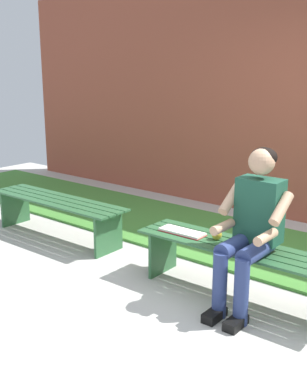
# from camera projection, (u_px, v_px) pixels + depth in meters

# --- Properties ---
(ground_plane) EXTENTS (10.00, 7.00, 0.04)m
(ground_plane) POSITION_uv_depth(u_px,v_px,m) (54.00, 303.00, 3.85)
(ground_plane) COLOR beige
(grass_strip) EXTENTS (9.00, 1.45, 0.03)m
(grass_strip) POSITION_uv_depth(u_px,v_px,m) (199.00, 232.00, 5.41)
(grass_strip) COLOR #478C38
(grass_strip) RESTS_ON ground
(brick_wall) EXTENTS (9.50, 0.24, 2.93)m
(brick_wall) POSITION_uv_depth(u_px,v_px,m) (307.00, 99.00, 5.60)
(brick_wall) COLOR #9E4C38
(brick_wall) RESTS_ON ground
(bench_near) EXTENTS (1.85, 0.45, 0.44)m
(bench_near) POSITION_uv_depth(u_px,v_px,m) (243.00, 258.00, 3.82)
(bench_near) COLOR #2D6038
(bench_near) RESTS_ON ground
(bench_far) EXTENTS (1.78, 0.45, 0.44)m
(bench_far) POSITION_uv_depth(u_px,v_px,m) (57.00, 208.00, 5.21)
(bench_far) COLOR #2D6038
(bench_far) RESTS_ON ground
(person_seated) EXTENTS (0.50, 0.69, 1.24)m
(person_seated) POSITION_uv_depth(u_px,v_px,m) (252.00, 224.00, 3.59)
(person_seated) COLOR #1E513D
(person_seated) RESTS_ON ground
(apple) EXTENTS (0.08, 0.08, 0.08)m
(apple) POSITION_uv_depth(u_px,v_px,m) (217.00, 235.00, 3.94)
(apple) COLOR gold
(apple) RESTS_ON bench_near
(book_open) EXTENTS (0.41, 0.16, 0.02)m
(book_open) POSITION_uv_depth(u_px,v_px,m) (182.00, 232.00, 4.10)
(book_open) COLOR white
(book_open) RESTS_ON bench_near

